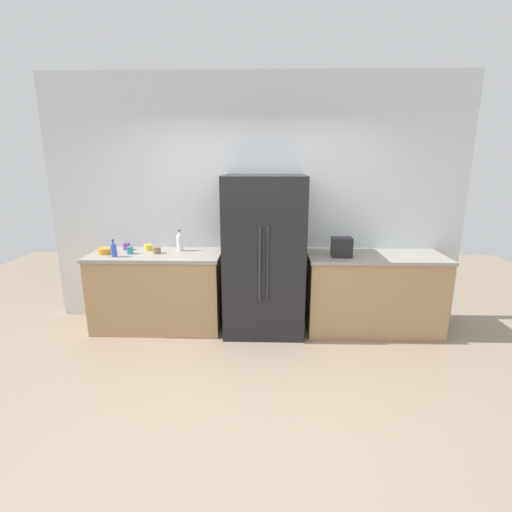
{
  "coord_description": "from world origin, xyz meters",
  "views": [
    {
      "loc": [
        0.14,
        -2.92,
        1.99
      ],
      "look_at": [
        0.04,
        0.39,
        1.14
      ],
      "focal_mm": 26.25,
      "sensor_mm": 36.0,
      "label": 1
    }
  ],
  "objects": [
    {
      "name": "ground_plane",
      "position": [
        0.0,
        0.0,
        0.0
      ],
      "size": [
        10.1,
        10.1,
        0.0
      ],
      "primitive_type": "plane",
      "color": "gray"
    },
    {
      "name": "kitchen_back_panel",
      "position": [
        0.0,
        1.68,
        1.49
      ],
      "size": [
        5.05,
        0.1,
        2.97
      ],
      "primitive_type": "cube",
      "color": "silver",
      "rests_on": "ground_plane"
    },
    {
      "name": "counter_left",
      "position": [
        -1.16,
        1.31,
        0.47
      ],
      "size": [
        1.53,
        0.67,
        0.93
      ],
      "color": "tan",
      "rests_on": "ground_plane"
    },
    {
      "name": "counter_right",
      "position": [
        1.41,
        1.31,
        0.47
      ],
      "size": [
        1.57,
        0.67,
        0.93
      ],
      "color": "tan",
      "rests_on": "ground_plane"
    },
    {
      "name": "refrigerator",
      "position": [
        0.11,
        1.27,
        0.92
      ],
      "size": [
        0.91,
        0.73,
        1.83
      ],
      "color": "black",
      "rests_on": "ground_plane"
    },
    {
      "name": "toaster",
      "position": [
        0.99,
        1.22,
        1.04
      ],
      "size": [
        0.22,
        0.17,
        0.22
      ],
      "primitive_type": "cube",
      "color": "black",
      "rests_on": "counter_right"
    },
    {
      "name": "bottle_a",
      "position": [
        -1.59,
        1.14,
        1.0
      ],
      "size": [
        0.06,
        0.06,
        0.2
      ],
      "color": "blue",
      "rests_on": "counter_left"
    },
    {
      "name": "bottle_b",
      "position": [
        -0.91,
        1.45,
        1.03
      ],
      "size": [
        0.07,
        0.07,
        0.25
      ],
      "color": "white",
      "rests_on": "counter_left"
    },
    {
      "name": "cup_a",
      "position": [
        -1.57,
        1.48,
        0.97
      ],
      "size": [
        0.09,
        0.09,
        0.09
      ],
      "primitive_type": "cylinder",
      "color": "purple",
      "rests_on": "counter_left"
    },
    {
      "name": "cup_b",
      "position": [
        -1.15,
        1.31,
        0.96
      ],
      "size": [
        0.09,
        0.09,
        0.07
      ],
      "primitive_type": "cylinder",
      "color": "brown",
      "rests_on": "counter_left"
    },
    {
      "name": "cup_c",
      "position": [
        -1.29,
        1.46,
        0.96
      ],
      "size": [
        0.09,
        0.09,
        0.07
      ],
      "primitive_type": "cylinder",
      "color": "yellow",
      "rests_on": "counter_left"
    },
    {
      "name": "cup_d",
      "position": [
        -1.45,
        1.28,
        0.97
      ],
      "size": [
        0.07,
        0.07,
        0.08
      ],
      "primitive_type": "cylinder",
      "color": "teal",
      "rests_on": "counter_left"
    },
    {
      "name": "bowl_a",
      "position": [
        -1.75,
        1.29,
        0.96
      ],
      "size": [
        0.17,
        0.17,
        0.06
      ],
      "primitive_type": "cylinder",
      "color": "orange",
      "rests_on": "counter_left"
    }
  ]
}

